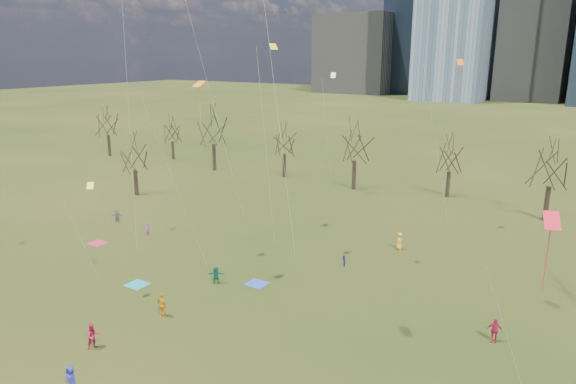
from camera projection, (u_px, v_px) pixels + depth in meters
The scene contains 15 objects.
ground at pixel (193, 332), 34.46m from camera, with size 500.00×500.00×0.00m, color black.
bare_tree_row at pixel (396, 154), 63.29m from camera, with size 113.04×29.80×9.50m.
blanket_teal at pixel (137, 285), 41.46m from camera, with size 1.60×1.50×0.03m, color teal.
blanket_navy at pixel (257, 284), 41.63m from camera, with size 1.60×1.50×0.03m, color #2649B5.
blanket_crimson at pixel (98, 243), 50.49m from camera, with size 1.60×1.50×0.03m, color #BF263B.
person_0 at pixel (71, 379), 28.22m from camera, with size 0.76×0.49×1.55m, color #252BA0.
person_2 at pixel (93, 336), 32.31m from camera, with size 0.83×0.65×1.70m, color #B21938.
person_4 at pixel (162, 305), 36.24m from camera, with size 1.05×0.44×1.80m, color gold.
person_5 at pixel (216, 275), 41.54m from camera, with size 1.40×0.45×1.51m, color #197261.
person_7 at pixel (147, 229), 52.36m from camera, with size 0.52×0.34×1.42m, color #904A94.
person_8 at pixel (344, 261), 44.93m from camera, with size 0.49×0.38×1.01m, color #2B2399.
person_10 at pixel (494, 330), 33.07m from camera, with size 0.97×0.40×1.65m, color #C01B42.
person_11 at pixel (117, 216), 56.65m from camera, with size 1.38×0.44×1.49m, color slate.
person_12 at pixel (400, 241), 48.72m from camera, with size 0.83×0.54×1.69m, color #FAAB1B.
kites_airborne at pixel (343, 117), 38.96m from camera, with size 67.63×40.37×29.20m.
Camera 1 is at (21.89, -22.62, 18.07)m, focal length 32.00 mm.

